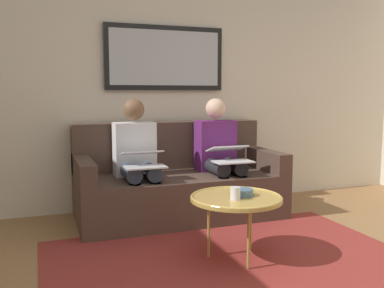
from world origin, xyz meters
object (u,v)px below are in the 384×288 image
framed_mirror (165,58)px  cup (236,193)px  bowl (242,192)px  laptop_silver (143,159)px  coffee_table (236,199)px  person_right (137,157)px  laptop_white (230,154)px  person_left (219,153)px  couch (177,184)px

framed_mirror → cup: 1.98m
cup → bowl: size_ratio=0.56×
bowl → laptop_silver: bearing=-59.8°
coffee_table → person_right: (0.46, -1.15, 0.16)m
framed_mirror → laptop_white: framed_mirror is taller
framed_mirror → laptop_silver: (0.41, 0.71, -0.92)m
bowl → laptop_white: (-0.32, -0.89, 0.14)m
laptop_white → laptop_silver: laptop_white is taller
person_right → person_left: bearing=180.0°
coffee_table → laptop_silver: (0.46, -0.90, 0.18)m
couch → laptop_silver: (0.41, 0.32, 0.31)m
cup → laptop_white: laptop_white is taller
couch → laptop_silver: couch is taller
person_right → laptop_silver: size_ratio=3.24×
cup → person_right: 1.29m
coffee_table → cup: (0.04, 0.07, 0.06)m
coffee_table → bowl: size_ratio=4.06×
couch → laptop_silver: 0.61m
bowl → person_right: size_ratio=0.14×
bowl → person_left: person_left is taller
coffee_table → cup: bearing=61.1°
coffee_table → bowl: bearing=-163.1°
framed_mirror → couch: bearing=90.0°
cup → person_right: size_ratio=0.08×
framed_mirror → laptop_silver: size_ratio=3.56×
framed_mirror → person_right: 1.13m
framed_mirror → person_right: framed_mirror is taller
laptop_white → person_right: (0.83, -0.24, -0.02)m
coffee_table → laptop_silver: bearing=-63.1°
laptop_silver → cup: bearing=113.3°
laptop_white → person_right: person_right is taller
person_right → laptop_silver: (0.00, 0.25, 0.02)m
laptop_white → person_right: size_ratio=0.31×
person_left → framed_mirror: bearing=-47.8°
framed_mirror → person_left: bearing=132.2°
cup → laptop_silver: (0.42, -0.97, 0.12)m
person_right → laptop_silver: person_right is taller
framed_mirror → person_right: bearing=47.8°
framed_mirror → laptop_white: (-0.41, 0.70, -0.92)m
couch → cup: bearing=90.1°
coffee_table → laptop_white: size_ratio=1.82×
person_left → person_right: 0.83m
coffee_table → framed_mirror: bearing=-88.5°
laptop_silver → person_left: bearing=-163.2°
coffee_table → cup: 0.10m
laptop_white → bowl: bearing=70.4°
coffee_table → bowl: (-0.06, -0.02, 0.04)m
couch → laptop_white: size_ratio=5.41×
couch → cup: size_ratio=21.51×
couch → coffee_table: size_ratio=2.96×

